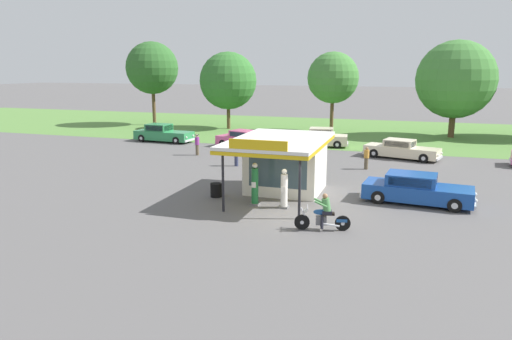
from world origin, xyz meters
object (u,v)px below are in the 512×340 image
bystander_standing_back_lot (366,158)px  bystander_strolling_foreground (283,153)px  gas_pump_nearside (255,186)px  parked_car_back_row_centre_right (318,138)px  gas_pump_offside (284,190)px  parked_car_back_row_centre (244,140)px  featured_classic_sedan (416,190)px  bystander_admiring_sedan (197,144)px  parked_car_back_row_centre_left (401,150)px  spare_tire_stack (216,190)px  parked_car_back_row_far_right (163,134)px  motorcycle_with_rider (323,215)px  bystander_leaning_by_kiosk (236,153)px

bystander_standing_back_lot → bystander_strolling_foreground: size_ratio=0.85×
gas_pump_nearside → parked_car_back_row_centre_right: (-0.40, 18.37, -0.27)m
gas_pump_offside → bystander_strolling_foreground: (-2.57, 9.47, 0.06)m
gas_pump_nearside → parked_car_back_row_centre: bearing=111.4°
featured_classic_sedan → bystander_admiring_sedan: (-15.93, 8.50, 0.18)m
bystander_strolling_foreground → parked_car_back_row_centre_left: bearing=35.5°
parked_car_back_row_centre_right → bystander_standing_back_lot: (4.82, -8.17, 0.07)m
gas_pump_offside → parked_car_back_row_centre_right: bearing=95.9°
parked_car_back_row_centre_right → parked_car_back_row_centre: bearing=-154.3°
gas_pump_nearside → bystander_strolling_foreground: size_ratio=1.20×
spare_tire_stack → parked_car_back_row_centre_left: bearing=57.7°
featured_classic_sedan → spare_tire_stack: 10.12m
bystander_admiring_sedan → gas_pump_offside: bearing=-48.9°
parked_car_back_row_far_right → gas_pump_nearside: bearing=-49.2°
featured_classic_sedan → bystander_standing_back_lot: (-3.10, 7.34, 0.10)m
gas_pump_offside → spare_tire_stack: (-3.88, 0.81, -0.52)m
featured_classic_sedan → bystander_standing_back_lot: bystander_standing_back_lot is taller
featured_classic_sedan → parked_car_back_row_centre: 18.66m
bystander_standing_back_lot → bystander_admiring_sedan: 12.89m
gas_pump_offside → parked_car_back_row_centre_left: bearing=71.3°
spare_tire_stack → bystander_admiring_sedan: bearing=119.7°
bystander_standing_back_lot → bystander_admiring_sedan: bearing=174.8°
parked_car_back_row_far_right → bystander_strolling_foreground: bearing=-28.3°
bystander_standing_back_lot → bystander_admiring_sedan: size_ratio=0.93×
bystander_standing_back_lot → gas_pump_offside: bearing=-106.0°
gas_pump_offside → bystander_admiring_sedan: (-9.90, 11.36, -0.01)m
gas_pump_offside → motorcycle_with_rider: bearing=-47.4°
parked_car_back_row_centre_left → bystander_admiring_sedan: size_ratio=3.56×
bystander_standing_back_lot → parked_car_back_row_centre: bearing=152.7°
featured_classic_sedan → bystander_admiring_sedan: size_ratio=3.42×
bystander_admiring_sedan → motorcycle_with_rider: bearing=-48.6°
motorcycle_with_rider → bystander_standing_back_lot: (0.57, 12.77, 0.13)m
parked_car_back_row_centre_right → bystander_strolling_foreground: bystander_strolling_foreground is taller
parked_car_back_row_centre → bystander_leaning_by_kiosk: bearing=-74.6°
motorcycle_with_rider → parked_car_back_row_centre_right: bearing=101.5°
bystander_standing_back_lot → bystander_strolling_foreground: bearing=-172.5°
bystander_standing_back_lot → gas_pump_nearside: bearing=-113.4°
parked_car_back_row_centre → bystander_admiring_sedan: bystander_admiring_sedan is taller
parked_car_back_row_centre_right → parked_car_back_row_centre_left: size_ratio=0.95×
parked_car_back_row_centre → parked_car_back_row_far_right: parked_car_back_row_far_right is taller
bystander_leaning_by_kiosk → bystander_admiring_sedan: size_ratio=1.04×
featured_classic_sedan → parked_car_back_row_far_right: (-21.80, 13.73, 0.02)m
parked_car_back_row_far_right → bystander_admiring_sedan: size_ratio=3.51×
bystander_leaning_by_kiosk → bystander_standing_back_lot: 8.72m
gas_pump_nearside → gas_pump_offside: size_ratio=1.10×
gas_pump_offside → bystander_strolling_foreground: gas_pump_offside is taller
parked_car_back_row_centre → spare_tire_stack: (3.71, -14.81, -0.31)m
featured_classic_sedan → bystander_admiring_sedan: bystander_admiring_sedan is taller
gas_pump_nearside → spare_tire_stack: size_ratio=2.94×
featured_classic_sedan → parked_car_back_row_centre_right: size_ratio=1.01×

